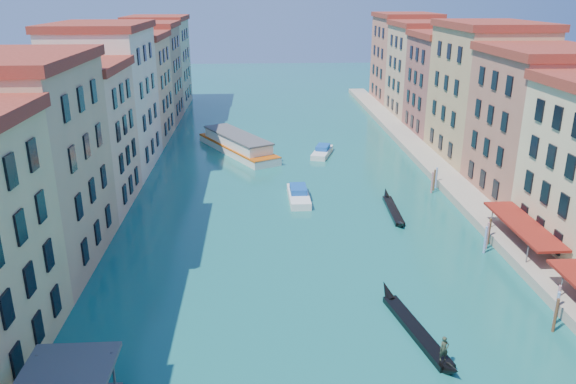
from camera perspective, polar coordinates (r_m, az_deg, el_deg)
name	(u,v)px	position (r m, az deg, el deg)	size (l,w,h in m)	color
left_bank_palazzos	(95,112)	(80.51, -19.01, 7.67)	(12.80, 128.40, 21.00)	beige
right_bank_palazzos	(501,107)	(85.05, 20.80, 8.08)	(12.80, 128.40, 21.00)	#AB5035
quay	(439,171)	(84.36, 15.07, 2.11)	(4.00, 140.00, 1.00)	#AEA18C
mooring_poles_right	(539,292)	(52.15, 24.17, -9.26)	(1.44, 54.24, 3.20)	#4F381B
vaporetto_far	(237,144)	(92.79, -5.17, 4.85)	(13.87, 20.26, 3.05)	silver
gondola_fore	(416,328)	(45.81, 12.87, -13.33)	(3.50, 12.93, 2.60)	black
gondola_far	(393,209)	(68.78, 10.60, -1.68)	(1.55, 11.86, 1.68)	black
motorboat_mid	(299,195)	(71.38, 1.08, -0.28)	(2.58, 7.91, 1.63)	white
motorboat_far	(322,151)	(91.35, 3.50, 4.15)	(4.43, 7.70, 1.52)	silver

